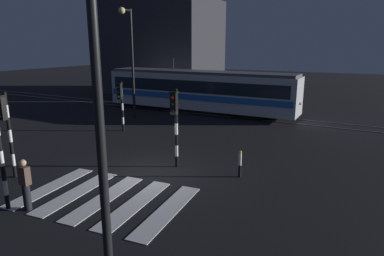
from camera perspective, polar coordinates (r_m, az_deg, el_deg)
ground_plane at (r=14.26m, az=-7.27°, el=-7.58°), size 120.00×120.00×0.00m
rail_near at (r=24.73m, az=9.02°, el=1.60°), size 80.00×0.12×0.03m
rail_far at (r=26.06m, az=10.05°, el=2.18°), size 80.00×0.12×0.03m
crosswalk_zebra at (r=12.36m, az=-14.50°, el=-11.36°), size 5.92×4.39×0.02m
traffic_light_corner_near_left at (r=14.83m, az=-28.95°, el=0.80°), size 0.36×0.42×3.45m
traffic_light_median_centre at (r=14.18m, az=-2.87°, el=1.93°), size 0.36×0.42×3.42m
traffic_light_corner_far_left at (r=20.91m, az=-11.95°, el=4.84°), size 0.36×0.42×3.06m
street_lamp_near_kerb at (r=6.12m, az=-17.45°, el=7.79°), size 0.44×1.21×7.26m
street_lamp_trackside_left at (r=24.21m, az=-10.47°, el=12.68°), size 0.44×1.21×7.61m
tram at (r=26.67m, az=1.16°, el=6.43°), size 15.66×2.58×4.15m
pedestrian_waiting_at_kerb at (r=12.07m, az=-26.38°, el=-8.56°), size 0.36×0.24×1.71m
bollard_island_edge at (r=13.69m, az=8.12°, el=-6.03°), size 0.12×0.12×1.11m
building_backdrop at (r=38.07m, az=-5.59°, el=13.31°), size 12.32×8.00×9.76m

